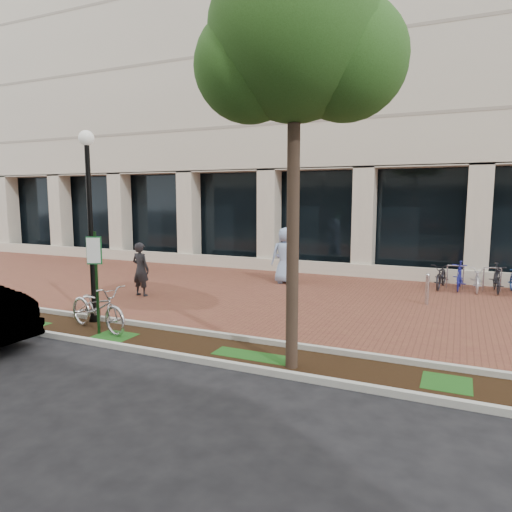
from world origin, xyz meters
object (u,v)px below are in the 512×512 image
at_px(lamppost, 90,216).
at_px(pedestrian_left, 141,269).
at_px(pedestrian_right, 285,255).
at_px(bike_rack_cluster, 497,279).
at_px(parking_sign, 96,269).
at_px(street_tree, 298,45).
at_px(pedestrian_mid, 287,258).
at_px(locked_bicycle, 98,308).
at_px(bollard, 427,289).

bearing_deg(lamppost, pedestrian_left, 105.99).
xyz_separation_m(pedestrian_right, bike_rack_cluster, (6.80, 1.29, -0.56)).
distance_m(parking_sign, pedestrian_right, 7.67).
relative_size(parking_sign, bike_rack_cluster, 0.56).
xyz_separation_m(lamppost, street_tree, (5.56, -0.89, 2.96)).
height_order(street_tree, bike_rack_cluster, street_tree).
bearing_deg(pedestrian_left, lamppost, 110.40).
height_order(lamppost, pedestrian_right, lamppost).
bearing_deg(pedestrian_right, pedestrian_mid, -108.04).
bearing_deg(locked_bicycle, lamppost, 63.49).
relative_size(pedestrian_right, bollard, 2.20).
distance_m(lamppost, pedestrian_left, 3.47).
relative_size(lamppost, street_tree, 0.64).
bearing_deg(street_tree, parking_sign, 178.68).
bearing_deg(street_tree, bike_rack_cluster, 66.88).
height_order(lamppost, bike_rack_cluster, lamppost).
bearing_deg(pedestrian_right, bollard, 136.73).
height_order(parking_sign, pedestrian_left, parking_sign).
distance_m(lamppost, street_tree, 6.36).
height_order(parking_sign, street_tree, street_tree).
bearing_deg(bike_rack_cluster, bollard, -124.83).
relative_size(street_tree, pedestrian_left, 4.29).
bearing_deg(bike_rack_cluster, parking_sign, -133.51).
distance_m(parking_sign, pedestrian_mid, 8.04).
bearing_deg(parking_sign, bike_rack_cluster, 21.78).
bearing_deg(bike_rack_cluster, pedestrian_right, -168.69).
bearing_deg(pedestrian_right, lamppost, 42.30).
bearing_deg(bollard, lamppost, -144.64).
xyz_separation_m(locked_bicycle, pedestrian_mid, (1.83, 7.63, 0.32)).
distance_m(locked_bicycle, bollard, 8.92).
bearing_deg(locked_bicycle, street_tree, -79.52).
relative_size(lamppost, pedestrian_left, 2.76).
bearing_deg(lamppost, bollard, 35.36).
distance_m(street_tree, pedestrian_right, 9.34).
relative_size(lamppost, locked_bicycle, 2.24).
relative_size(street_tree, pedestrian_right, 3.59).
relative_size(pedestrian_left, bike_rack_cluster, 0.41).
relative_size(bollard, bike_rack_cluster, 0.22).
distance_m(pedestrian_left, bike_rack_cluster, 11.38).
relative_size(street_tree, bollard, 7.90).
xyz_separation_m(street_tree, bollard, (1.85, 6.15, -5.10)).
bearing_deg(bike_rack_cluster, locked_bicycle, -134.93).
distance_m(pedestrian_mid, bollard, 5.27).
xyz_separation_m(lamppost, locked_bicycle, (0.65, -0.56, -2.07)).
bearing_deg(pedestrian_mid, parking_sign, 61.66).
height_order(lamppost, bollard, lamppost).
bearing_deg(lamppost, pedestrian_mid, 70.70).
height_order(pedestrian_mid, pedestrian_right, pedestrian_right).
distance_m(street_tree, bollard, 8.20).
xyz_separation_m(parking_sign, lamppost, (-0.85, 0.78, 1.12)).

